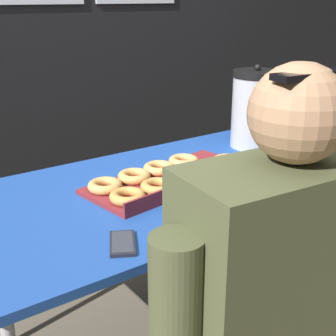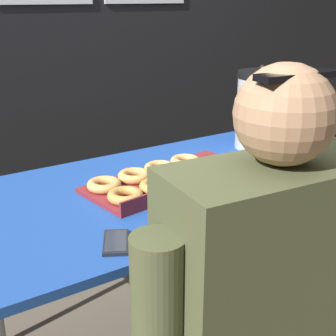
{
  "view_description": "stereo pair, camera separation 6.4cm",
  "coord_description": "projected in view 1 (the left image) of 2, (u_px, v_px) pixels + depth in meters",
  "views": [
    {
      "loc": [
        -0.9,
        -1.28,
        1.37
      ],
      "look_at": [
        0.01,
        0.0,
        0.79
      ],
      "focal_mm": 50.0,
      "sensor_mm": 36.0,
      "label": 1
    },
    {
      "loc": [
        -0.85,
        -1.32,
        1.37
      ],
      "look_at": [
        0.01,
        0.0,
        0.79
      ],
      "focal_mm": 50.0,
      "sensor_mm": 36.0,
      "label": 2
    }
  ],
  "objects": [
    {
      "name": "coffee_urn",
      "position": [
        255.0,
        109.0,
        2.07
      ],
      "size": [
        0.21,
        0.24,
        0.37
      ],
      "color": "#B7B7BC",
      "rests_on": "folding_table"
    },
    {
      "name": "donut_box",
      "position": [
        169.0,
        177.0,
        1.7
      ],
      "size": [
        0.68,
        0.36,
        0.05
      ],
      "rotation": [
        0.0,
        0.0,
        0.14
      ],
      "color": "maroon",
      "rests_on": "folding_table"
    },
    {
      "name": "folding_table",
      "position": [
        166.0,
        195.0,
        1.71
      ],
      "size": [
        1.48,
        0.82,
        0.73
      ],
      "color": "#1E479E",
      "rests_on": "ground"
    },
    {
      "name": "cell_phone",
      "position": [
        122.0,
        243.0,
        1.28
      ],
      "size": [
        0.12,
        0.15,
        0.01
      ],
      "rotation": [
        0.0,
        0.0,
        -0.5
      ],
      "color": "black",
      "rests_on": "folding_table"
    },
    {
      "name": "back_wall",
      "position": [
        32.0,
        1.0,
        2.39
      ],
      "size": [
        6.0,
        0.11,
        2.7
      ],
      "color": "black",
      "rests_on": "ground"
    }
  ]
}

